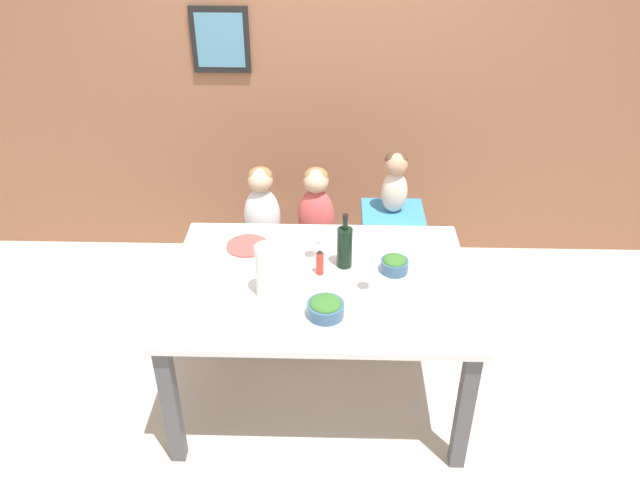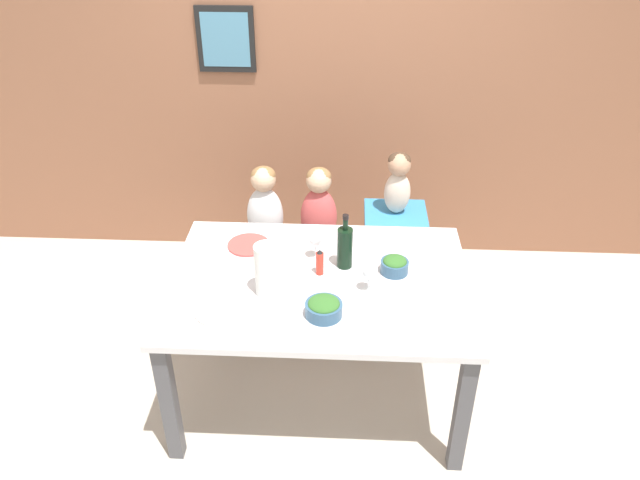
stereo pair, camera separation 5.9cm
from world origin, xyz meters
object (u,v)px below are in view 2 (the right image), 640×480
object	(u,v)px
chair_far_center	(319,252)
person_child_left	(265,205)
person_baby_right	(398,179)
wine_glass_far	(315,239)
salad_bowl_small	(395,265)
chair_far_left	(267,251)
wine_bottle	(345,247)
salad_bowl_large	(324,307)
person_child_center	(319,206)
wine_glass_near	(369,272)
dinner_plate_back_left	(249,245)
chair_right_highchair	(394,233)
dinner_plate_front_left	(219,311)
paper_towel_roll	(267,270)

from	to	relation	value
chair_far_center	person_child_left	distance (m)	0.47
person_baby_right	chair_far_center	bearing A→B (deg)	-179.82
wine_glass_far	salad_bowl_small	bearing A→B (deg)	-15.75
chair_far_left	person_baby_right	distance (m)	0.95
wine_bottle	salad_bowl_small	bearing A→B (deg)	-9.68
wine_glass_far	wine_bottle	bearing A→B (deg)	-24.98
salad_bowl_large	person_child_center	bearing A→B (deg)	94.14
person_baby_right	wine_glass_near	xyz separation A→B (m)	(-0.18, -0.87, -0.05)
person_child_center	salad_bowl_large	bearing A→B (deg)	-85.86
chair_far_center	salad_bowl_large	distance (m)	1.15
dinner_plate_back_left	person_child_left	bearing A→B (deg)	87.69
chair_far_center	chair_right_highchair	size ratio (longest dim) A/B	0.66
chair_far_left	wine_glass_near	world-z (taller)	wine_glass_near
chair_right_highchair	wine_bottle	world-z (taller)	wine_bottle
chair_far_left	person_child_left	distance (m)	0.33
person_child_center	dinner_plate_front_left	size ratio (longest dim) A/B	2.29
chair_far_left	wine_glass_near	distance (m)	1.17
salad_bowl_small	dinner_plate_front_left	xyz separation A→B (m)	(-0.82, -0.36, -0.04)
salad_bowl_small	dinner_plate_back_left	bearing A→B (deg)	165.05
chair_far_left	person_child_center	world-z (taller)	person_child_center
chair_far_left	chair_right_highchair	size ratio (longest dim) A/B	0.66
chair_right_highchair	wine_glass_near	xyz separation A→B (m)	(-0.18, -0.87, 0.32)
salad_bowl_large	salad_bowl_small	size ratio (longest dim) A/B	1.22
person_child_left	wine_glass_near	distance (m)	1.08
paper_towel_roll	wine_glass_near	world-z (taller)	paper_towel_roll
chair_right_highchair	salad_bowl_large	size ratio (longest dim) A/B	4.06
person_child_left	wine_bottle	world-z (taller)	wine_bottle
wine_glass_far	dinner_plate_back_left	size ratio (longest dim) A/B	0.71
chair_far_center	paper_towel_roll	size ratio (longest dim) A/B	1.74
dinner_plate_back_left	paper_towel_roll	bearing A→B (deg)	-69.08
chair_right_highchair	person_child_center	world-z (taller)	person_child_center
person_child_center	wine_glass_near	bearing A→B (deg)	-72.11
person_child_center	salad_bowl_small	bearing A→B (deg)	-59.91
dinner_plate_front_left	dinner_plate_back_left	size ratio (longest dim) A/B	1.00
salad_bowl_small	dinner_plate_back_left	distance (m)	0.79
chair_right_highchair	person_child_left	distance (m)	0.81
chair_right_highchair	wine_bottle	distance (m)	0.80
person_child_center	dinner_plate_back_left	distance (m)	0.62
person_baby_right	chair_far_left	bearing A→B (deg)	-179.90
person_child_left	salad_bowl_large	world-z (taller)	person_child_left
wine_bottle	dinner_plate_front_left	distance (m)	0.70
person_child_center	person_baby_right	bearing A→B (deg)	0.06
chair_right_highchair	person_child_left	size ratio (longest dim) A/B	1.36
chair_far_center	dinner_plate_back_left	xyz separation A→B (m)	(-0.35, -0.51, 0.37)
dinner_plate_back_left	salad_bowl_small	bearing A→B (deg)	-14.95
chair_far_left	person_baby_right	bearing A→B (deg)	0.10
chair_far_left	wine_bottle	world-z (taller)	wine_bottle
chair_right_highchair	person_baby_right	size ratio (longest dim) A/B	1.81
paper_towel_roll	dinner_plate_back_left	bearing A→B (deg)	110.92
person_child_center	dinner_plate_back_left	world-z (taller)	person_child_center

